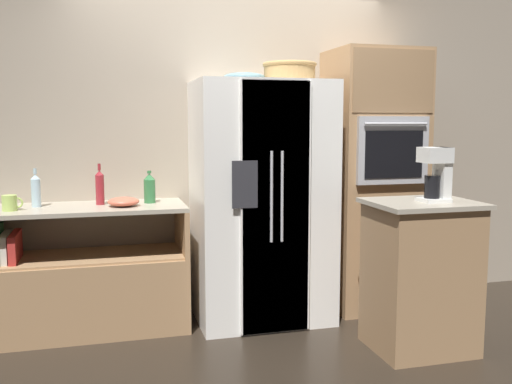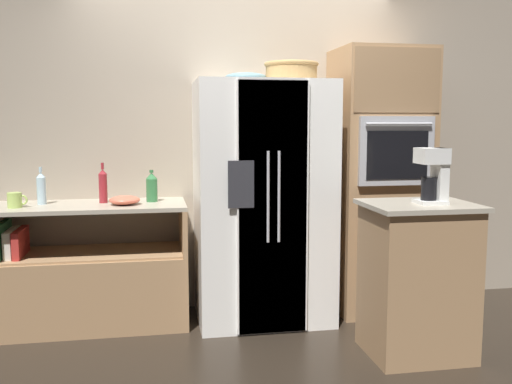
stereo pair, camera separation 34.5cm
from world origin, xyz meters
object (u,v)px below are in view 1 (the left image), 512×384
Objects in this scene: bottle_tall at (36,190)px; bottle_wide at (150,188)px; mixing_bowl at (123,202)px; bottle_short at (100,187)px; mug at (10,203)px; refrigerator at (262,202)px; fruit_bowl at (244,77)px; wall_oven at (373,180)px; wicker_basket at (290,71)px; coffee_maker at (437,172)px.

bottle_tall reaches higher than bottle_wide.
bottle_wide is at bearing 33.29° from mixing_bowl.
bottle_tall is 0.92× the size of bottle_short.
mug is at bearing -166.45° from bottle_short.
bottle_tall is at bearing 175.17° from refrigerator.
fruit_bowl reaches higher than bottle_tall.
mixing_bowl is at bearing -178.31° from wall_oven.
wall_oven is at bearing 3.95° from refrigerator.
bottle_short is at bearing 13.55° from mug.
wicker_basket is 1.48× the size of bottle_tall.
wicker_basket is 2.97× the size of mug.
mixing_bowl is (-1.96, -0.06, -0.10)m from wall_oven.
bottle_short is 2.33m from coffee_maker.
wicker_basket is 2.18m from mug.
mug is 2.83m from coffee_maker.
refrigerator is 7.55× the size of bottle_wide.
bottle_wide is 1.08× the size of mixing_bowl.
mug is (-1.64, -0.07, -0.87)m from fruit_bowl.
coffee_maker is at bearing -52.10° from wicker_basket.
wall_oven is at bearing 1.51° from mug.
bottle_tall is 2.01× the size of mug.
wicker_basket reaches higher than mug.
wicker_basket is 1.54m from mixing_bowl.
refrigerator reaches higher than bottle_wide.
wall_oven reaches higher than bottle_tall.
mug is at bearing -179.84° from wicker_basket.
fruit_bowl reaches higher than bottle_wide.
wall_oven is 8.64× the size of bottle_wide.
coffee_maker is (1.93, -0.90, 0.24)m from mixing_bowl.
coffee_maker is at bearing -18.45° from mug.
bottle_wide is at bearing 174.14° from fruit_bowl.
fruit_bowl is at bearing 169.20° from wicker_basket.
wicker_basket reaches higher than coffee_maker.
wall_oven is at bearing -1.88° from bottle_short.
mixing_bowl is at bearing 179.57° from refrigerator.
mixing_bowl is at bearing -12.22° from bottle_tall.
wall_oven is at bearing 1.69° from mixing_bowl.
wicker_basket reaches higher than mixing_bowl.
coffee_maker is (0.70, -0.90, -0.69)m from wicker_basket.
wall_oven reaches higher than bottle_short.
coffee_maker reaches higher than bottle_wide.
bottle_tall is 1.23× the size of mixing_bowl.
wall_oven is at bearing 0.14° from fruit_bowl.
wicker_basket is 1.35m from bottle_wide.
wicker_basket is 1.63m from bottle_short.
fruit_bowl is 0.88× the size of coffee_maker.
refrigerator is 1.62m from bottle_tall.
wicker_basket is 2.01m from bottle_tall.
bottle_tall is at bearing 179.90° from bottle_short.
coffee_maker is (-0.04, -0.96, 0.15)m from wall_oven.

